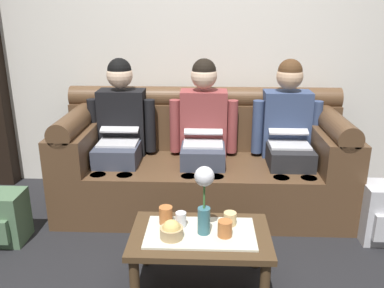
{
  "coord_description": "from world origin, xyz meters",
  "views": [
    {
      "loc": [
        0.04,
        -1.98,
        1.59
      ],
      "look_at": [
        -0.08,
        0.83,
        0.65
      ],
      "focal_mm": 37.98,
      "sensor_mm": 36.0,
      "label": 1
    }
  ],
  "objects_px": {
    "flower_vase": "(204,193)",
    "coffee_table": "(200,241)",
    "backpack_right": "(381,213)",
    "couch": "(203,163)",
    "cup_far_left": "(181,219)",
    "cup_near_right": "(230,219)",
    "person_left": "(120,129)",
    "person_right": "(288,131)",
    "snack_bowl": "(171,231)",
    "cup_near_left": "(166,215)",
    "person_middle": "(203,130)",
    "cup_far_center": "(225,229)"
  },
  "relations": [
    {
      "from": "cup_near_left",
      "to": "backpack_right",
      "type": "distance_m",
      "value": 1.57
    },
    {
      "from": "person_middle",
      "to": "person_right",
      "type": "distance_m",
      "value": 0.68
    },
    {
      "from": "couch",
      "to": "snack_bowl",
      "type": "relative_size",
      "value": 17.52
    },
    {
      "from": "couch",
      "to": "cup_near_left",
      "type": "height_order",
      "value": "couch"
    },
    {
      "from": "snack_bowl",
      "to": "backpack_right",
      "type": "relative_size",
      "value": 0.31
    },
    {
      "from": "couch",
      "to": "snack_bowl",
      "type": "distance_m",
      "value": 1.16
    },
    {
      "from": "couch",
      "to": "cup_far_left",
      "type": "height_order",
      "value": "couch"
    },
    {
      "from": "cup_far_center",
      "to": "cup_far_left",
      "type": "relative_size",
      "value": 1.09
    },
    {
      "from": "person_middle",
      "to": "flower_vase",
      "type": "distance_m",
      "value": 1.09
    },
    {
      "from": "cup_near_left",
      "to": "person_right",
      "type": "bearing_deg",
      "value": 48.0
    },
    {
      "from": "couch",
      "to": "cup_near_right",
      "type": "relative_size",
      "value": 29.34
    },
    {
      "from": "coffee_table",
      "to": "flower_vase",
      "type": "height_order",
      "value": "flower_vase"
    },
    {
      "from": "person_left",
      "to": "snack_bowl",
      "type": "bearing_deg",
      "value": -65.7
    },
    {
      "from": "person_right",
      "to": "cup_near_right",
      "type": "xyz_separation_m",
      "value": [
        -0.5,
        -0.98,
        -0.26
      ]
    },
    {
      "from": "person_middle",
      "to": "cup_far_center",
      "type": "xyz_separation_m",
      "value": [
        0.14,
        -1.12,
        -0.25
      ]
    },
    {
      "from": "person_left",
      "to": "backpack_right",
      "type": "bearing_deg",
      "value": -14.71
    },
    {
      "from": "couch",
      "to": "snack_bowl",
      "type": "height_order",
      "value": "couch"
    },
    {
      "from": "couch",
      "to": "person_middle",
      "type": "relative_size",
      "value": 1.88
    },
    {
      "from": "person_right",
      "to": "snack_bowl",
      "type": "xyz_separation_m",
      "value": [
        -0.84,
        -1.15,
        -0.25
      ]
    },
    {
      "from": "coffee_table",
      "to": "cup_near_right",
      "type": "distance_m",
      "value": 0.22
    },
    {
      "from": "snack_bowl",
      "to": "cup_far_left",
      "type": "bearing_deg",
      "value": 71.85
    },
    {
      "from": "flower_vase",
      "to": "backpack_right",
      "type": "xyz_separation_m",
      "value": [
        1.26,
        0.57,
        -0.4
      ]
    },
    {
      "from": "couch",
      "to": "person_right",
      "type": "xyz_separation_m",
      "value": [
        0.68,
        -0.0,
        0.29
      ]
    },
    {
      "from": "person_right",
      "to": "cup_near_right",
      "type": "bearing_deg",
      "value": -117.08
    },
    {
      "from": "flower_vase",
      "to": "cup_near_left",
      "type": "xyz_separation_m",
      "value": [
        -0.23,
        0.1,
        -0.2
      ]
    },
    {
      "from": "cup_far_center",
      "to": "cup_far_left",
      "type": "distance_m",
      "value": 0.28
    },
    {
      "from": "person_left",
      "to": "cup_far_center",
      "type": "distance_m",
      "value": 1.41
    },
    {
      "from": "cup_near_left",
      "to": "snack_bowl",
      "type": "bearing_deg",
      "value": -73.42
    },
    {
      "from": "person_left",
      "to": "backpack_right",
      "type": "xyz_separation_m",
      "value": [
        1.96,
        -0.51,
        -0.45
      ]
    },
    {
      "from": "couch",
      "to": "snack_bowl",
      "type": "bearing_deg",
      "value": -97.96
    },
    {
      "from": "coffee_table",
      "to": "backpack_right",
      "type": "bearing_deg",
      "value": 23.83
    },
    {
      "from": "flower_vase",
      "to": "coffee_table",
      "type": "bearing_deg",
      "value": 153.77
    },
    {
      "from": "person_left",
      "to": "person_right",
      "type": "relative_size",
      "value": 1.0
    },
    {
      "from": "cup_far_center",
      "to": "flower_vase",
      "type": "bearing_deg",
      "value": 166.36
    },
    {
      "from": "couch",
      "to": "cup_near_right",
      "type": "bearing_deg",
      "value": -79.96
    },
    {
      "from": "coffee_table",
      "to": "cup_far_left",
      "type": "bearing_deg",
      "value": 150.65
    },
    {
      "from": "person_right",
      "to": "cup_near_left",
      "type": "distance_m",
      "value": 1.35
    },
    {
      "from": "snack_bowl",
      "to": "person_left",
      "type": "bearing_deg",
      "value": 114.3
    },
    {
      "from": "person_right",
      "to": "flower_vase",
      "type": "relative_size",
      "value": 2.98
    },
    {
      "from": "person_left",
      "to": "cup_near_left",
      "type": "xyz_separation_m",
      "value": [
        0.47,
        -0.99,
        -0.24
      ]
    },
    {
      "from": "person_middle",
      "to": "cup_far_left",
      "type": "xyz_separation_m",
      "value": [
        -0.12,
        -1.01,
        -0.25
      ]
    },
    {
      "from": "couch",
      "to": "cup_far_left",
      "type": "bearing_deg",
      "value": -96.55
    },
    {
      "from": "person_right",
      "to": "cup_far_left",
      "type": "xyz_separation_m",
      "value": [
        -0.8,
        -1.01,
        -0.25
      ]
    },
    {
      "from": "flower_vase",
      "to": "cup_far_left",
      "type": "relative_size",
      "value": 4.73
    },
    {
      "from": "person_middle",
      "to": "coffee_table",
      "type": "bearing_deg",
      "value": -90.0
    },
    {
      "from": "person_middle",
      "to": "backpack_right",
      "type": "relative_size",
      "value": 2.86
    },
    {
      "from": "person_right",
      "to": "cup_near_left",
      "type": "relative_size",
      "value": 11.37
    },
    {
      "from": "person_middle",
      "to": "cup_far_left",
      "type": "bearing_deg",
      "value": -96.58
    },
    {
      "from": "coffee_table",
      "to": "flower_vase",
      "type": "xyz_separation_m",
      "value": [
        0.02,
        -0.01,
        0.31
      ]
    },
    {
      "from": "couch",
      "to": "flower_vase",
      "type": "relative_size",
      "value": 5.61
    }
  ]
}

